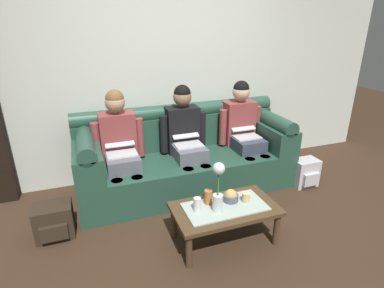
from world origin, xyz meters
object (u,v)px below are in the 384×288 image
(person_middle, at_px, (185,135))
(snack_bowl, at_px, (231,196))
(couch, at_px, (185,158))
(backpack_right, at_px, (305,173))
(coffee_table, at_px, (225,211))
(backpack_left, at_px, (54,221))
(cup_far_center, at_px, (246,197))
(person_right, at_px, (243,128))
(cup_near_left, at_px, (197,205))
(cup_near_right, at_px, (208,197))
(flower_vase, at_px, (218,187))
(person_left, at_px, (120,143))

(person_middle, height_order, snack_bowl, person_middle)
(couch, distance_m, backpack_right, 1.47)
(coffee_table, distance_m, backpack_left, 1.58)
(coffee_table, height_order, cup_far_center, cup_far_center)
(person_right, relative_size, cup_near_left, 9.64)
(cup_far_center, bearing_deg, snack_bowl, 155.01)
(person_right, height_order, cup_near_right, person_right)
(flower_vase, bearing_deg, person_right, 53.15)
(couch, height_order, person_middle, person_middle)
(snack_bowl, bearing_deg, backpack_right, 22.34)
(flower_vase, relative_size, cup_far_center, 5.33)
(cup_near_left, xyz_separation_m, cup_far_center, (0.47, -0.01, -0.02))
(couch, height_order, flower_vase, couch)
(snack_bowl, bearing_deg, coffee_table, -142.77)
(cup_far_center, bearing_deg, cup_near_left, 178.76)
(person_right, distance_m, backpack_left, 2.31)
(snack_bowl, xyz_separation_m, backpack_right, (1.28, 0.53, -0.24))
(person_left, xyz_separation_m, cup_far_center, (0.96, -1.08, -0.25))
(cup_near_left, height_order, cup_near_right, cup_near_right)
(flower_vase, relative_size, backpack_right, 1.35)
(person_right, height_order, cup_far_center, person_right)
(person_middle, relative_size, cup_near_left, 9.64)
(flower_vase, relative_size, backpack_left, 1.35)
(person_left, distance_m, flower_vase, 1.30)
(cup_near_right, bearing_deg, cup_near_left, -149.32)
(person_middle, distance_m, backpack_right, 1.53)
(cup_near_left, bearing_deg, backpack_left, 154.37)
(couch, bearing_deg, coffee_table, -90.00)
(person_left, bearing_deg, flower_vase, -59.68)
(cup_near_right, distance_m, backpack_right, 1.59)
(snack_bowl, height_order, cup_near_right, cup_near_right)
(person_right, xyz_separation_m, cup_near_left, (-1.01, -1.07, -0.23))
(couch, relative_size, coffee_table, 2.66)
(backpack_left, bearing_deg, flower_vase, -24.66)
(person_left, height_order, backpack_left, person_left)
(couch, xyz_separation_m, cup_far_center, (0.21, -1.08, 0.04))
(cup_near_right, xyz_separation_m, backpack_right, (1.49, 0.49, -0.26))
(person_middle, distance_m, coffee_table, 1.14)
(person_right, height_order, cup_near_left, person_right)
(backpack_left, bearing_deg, snack_bowl, -18.86)
(flower_vase, distance_m, cup_near_right, 0.22)
(coffee_table, bearing_deg, couch, 90.00)
(person_right, distance_m, flower_vase, 1.40)
(backpack_left, bearing_deg, person_left, 34.96)
(person_middle, distance_m, cup_far_center, 1.13)
(coffee_table, bearing_deg, cup_near_right, 142.14)
(couch, bearing_deg, cup_near_right, -97.10)
(person_left, height_order, cup_far_center, person_left)
(person_left, distance_m, person_right, 1.50)
(person_left, relative_size, cup_near_left, 9.64)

